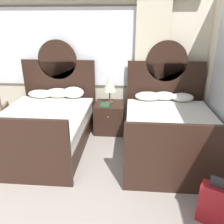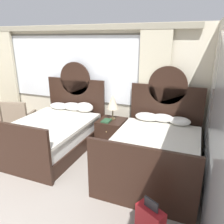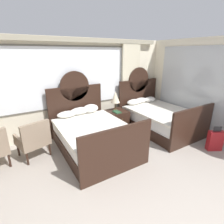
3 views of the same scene
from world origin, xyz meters
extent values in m
cube|color=beige|center=(0.00, 4.32, 1.35)|extent=(6.63, 0.07, 2.70)
cube|color=#646054|center=(0.00, 4.28, 1.65)|extent=(3.97, 0.02, 1.68)
cube|color=white|center=(0.00, 4.27, 1.65)|extent=(3.89, 0.02, 1.60)
cube|color=beige|center=(2.15, 4.19, 1.30)|extent=(0.67, 0.08, 2.60)
cube|color=black|center=(0.18, 3.02, 0.15)|extent=(1.50, 2.15, 0.30)
cube|color=white|center=(0.18, 3.02, 0.45)|extent=(1.44, 2.05, 0.29)
cube|color=silver|center=(0.18, 2.94, 0.62)|extent=(1.54, 1.95, 0.06)
cube|color=black|center=(0.18, 4.13, 0.71)|extent=(1.58, 0.06, 1.42)
cylinder|color=black|center=(0.18, 4.13, 1.42)|extent=(0.83, 0.06, 0.83)
cube|color=black|center=(0.18, 1.92, 0.51)|extent=(1.58, 0.06, 1.02)
ellipsoid|color=white|center=(-0.18, 3.88, 0.74)|extent=(0.53, 0.31, 0.16)
ellipsoid|color=white|center=(0.20, 3.91, 0.75)|extent=(0.55, 0.29, 0.20)
ellipsoid|color=white|center=(0.53, 3.91, 0.77)|extent=(0.45, 0.33, 0.24)
cube|color=black|center=(2.46, 3.02, 0.15)|extent=(1.50, 2.15, 0.30)
cube|color=white|center=(2.46, 3.02, 0.45)|extent=(1.44, 2.05, 0.29)
cube|color=silver|center=(2.46, 2.94, 0.62)|extent=(1.54, 1.95, 0.06)
cube|color=black|center=(2.46, 4.13, 0.71)|extent=(1.58, 0.06, 1.42)
cylinder|color=black|center=(2.46, 4.13, 1.42)|extent=(0.83, 0.06, 0.83)
cube|color=black|center=(2.46, 1.92, 0.51)|extent=(1.58, 0.06, 1.02)
ellipsoid|color=white|center=(2.11, 3.88, 0.74)|extent=(0.54, 0.30, 0.18)
ellipsoid|color=white|center=(2.44, 3.93, 0.74)|extent=(0.45, 0.29, 0.17)
ellipsoid|color=white|center=(2.80, 3.87, 0.74)|extent=(0.44, 0.30, 0.17)
cube|color=black|center=(1.32, 3.73, 0.30)|extent=(0.60, 0.60, 0.61)
sphere|color=tan|center=(1.32, 3.42, 0.44)|extent=(0.02, 0.02, 0.02)
cylinder|color=brown|center=(1.32, 3.81, 0.62)|extent=(0.14, 0.14, 0.02)
cylinder|color=brown|center=(1.32, 3.81, 0.74)|extent=(0.03, 0.03, 0.23)
cone|color=beige|center=(1.32, 3.81, 1.03)|extent=(0.27, 0.27, 0.35)
cube|color=#285133|center=(1.25, 3.61, 0.62)|extent=(0.18, 0.26, 0.03)
cube|color=#84705B|center=(-0.87, 3.57, 0.49)|extent=(0.21, 0.55, 0.16)
cylinder|color=black|center=(-0.95, 3.81, 0.15)|extent=(0.04, 0.04, 0.31)
cylinder|color=black|center=(-0.82, 3.32, 0.15)|extent=(0.04, 0.04, 0.31)
cube|color=maroon|center=(2.72, 1.44, 0.25)|extent=(0.38, 0.30, 0.50)
cube|color=#232326|center=(2.72, 1.44, 0.57)|extent=(0.18, 0.11, 0.13)
cylinder|color=black|center=(2.60, 1.50, 0.03)|extent=(0.05, 0.04, 0.05)
camera|label=1|loc=(1.73, -0.62, 2.18)|focal=36.28mm
camera|label=2|loc=(3.06, -0.64, 2.37)|focal=35.26mm
camera|label=3|loc=(-1.40, -0.45, 2.31)|focal=27.54mm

